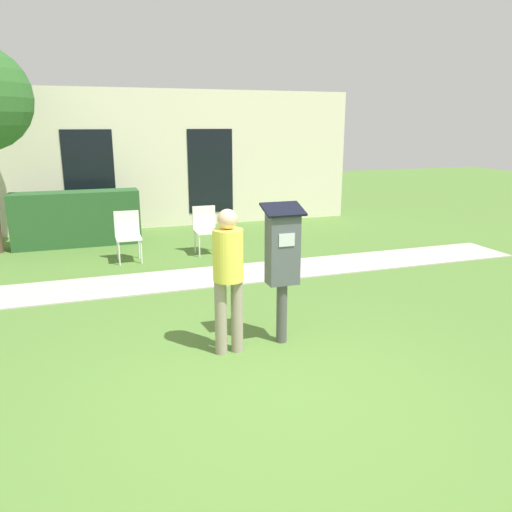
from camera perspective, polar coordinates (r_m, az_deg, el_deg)
ground_plane at (r=4.75m, az=2.28°, el=-15.74°), size 40.00×40.00×0.00m
sidewalk at (r=8.09m, az=-7.34°, el=-2.56°), size 12.00×1.10×0.02m
building_facade at (r=12.16m, az=-11.92°, el=10.69°), size 10.00×0.26×3.20m
parking_meter at (r=5.47m, az=3.05°, el=0.03°), size 0.44×0.31×1.59m
person_standing at (r=5.23m, az=-3.19°, el=-1.66°), size 0.32×0.32×1.58m
outdoor_chair_left at (r=9.28m, az=-14.45°, el=2.66°), size 0.44×0.44×0.90m
outdoor_chair_middle at (r=9.58m, az=-5.80°, el=3.44°), size 0.44×0.44×0.90m
hedge_row at (r=10.80m, az=-19.79°, el=4.04°), size 2.48×0.60×1.10m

